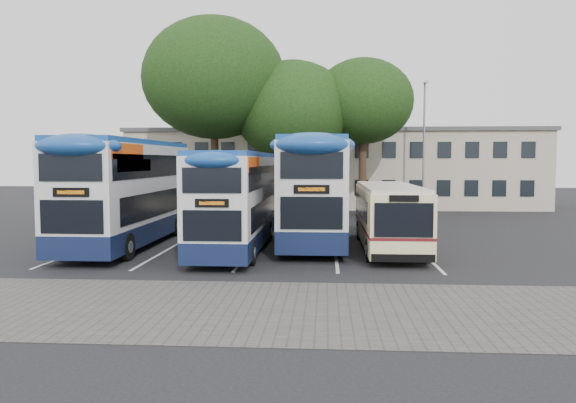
% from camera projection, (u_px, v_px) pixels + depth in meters
% --- Properties ---
extents(ground, '(120.00, 120.00, 0.00)m').
position_uv_depth(ground, '(345.00, 271.00, 18.98)').
color(ground, black).
rests_on(ground, ground).
extents(paving_strip, '(40.00, 6.00, 0.01)m').
position_uv_depth(paving_strip, '(272.00, 309.00, 14.13)').
color(paving_strip, '#595654').
rests_on(paving_strip, ground).
extents(bay_lines, '(14.12, 11.00, 0.01)m').
position_uv_depth(bay_lines, '(254.00, 247.00, 24.20)').
color(bay_lines, silver).
rests_on(bay_lines, ground).
extents(depot_building, '(32.40, 8.40, 6.20)m').
position_uv_depth(depot_building, '(334.00, 168.00, 45.60)').
color(depot_building, '#C0B29B').
rests_on(depot_building, ground).
extents(lamp_post, '(0.25, 1.05, 9.06)m').
position_uv_depth(lamp_post, '(424.00, 140.00, 38.08)').
color(lamp_post, gray).
rests_on(lamp_post, ground).
extents(tree_left, '(9.11, 9.11, 12.84)m').
position_uv_depth(tree_left, '(214.00, 79.00, 35.80)').
color(tree_left, black).
rests_on(tree_left, ground).
extents(tree_mid, '(7.58, 7.58, 10.13)m').
position_uv_depth(tree_mid, '(293.00, 111.00, 36.10)').
color(tree_mid, black).
rests_on(tree_mid, ground).
extents(tree_right, '(6.50, 6.50, 10.32)m').
position_uv_depth(tree_right, '(363.00, 102.00, 36.24)').
color(tree_right, black).
rests_on(tree_right, ground).
extents(bus_dd_left, '(2.67, 11.03, 4.60)m').
position_uv_depth(bus_dd_left, '(129.00, 188.00, 24.43)').
color(bus_dd_left, '#101B3E').
rests_on(bus_dd_left, ground).
extents(bus_dd_mid, '(2.36, 9.75, 4.06)m').
position_uv_depth(bus_dd_mid, '(236.00, 197.00, 23.06)').
color(bus_dd_mid, '#101B3E').
rests_on(bus_dd_mid, ground).
extents(bus_dd_right, '(2.72, 11.22, 4.68)m').
position_uv_depth(bus_dd_right, '(315.00, 186.00, 25.57)').
color(bus_dd_right, '#101B3E').
rests_on(bus_dd_right, ground).
extents(bus_single, '(2.31, 9.07, 2.70)m').
position_uv_depth(bus_single, '(388.00, 213.00, 23.61)').
color(bus_single, beige).
rests_on(bus_single, ground).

